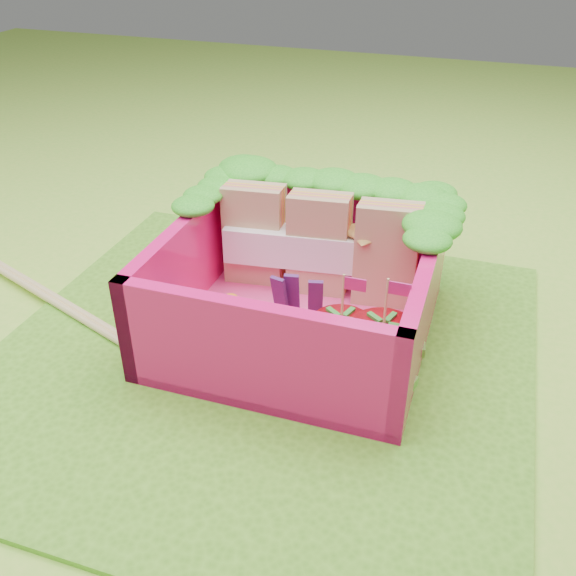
% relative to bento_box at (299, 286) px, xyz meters
% --- Properties ---
extents(ground, '(14.00, 14.00, 0.00)m').
position_rel_bento_box_xyz_m(ground, '(-0.12, -0.24, -0.31)').
color(ground, '#91DD3E').
rests_on(ground, ground).
extents(placemat, '(2.60, 2.60, 0.03)m').
position_rel_bento_box_xyz_m(placemat, '(-0.12, -0.24, -0.29)').
color(placemat, '#57A124').
rests_on(placemat, ground).
extents(bento_floor, '(1.30, 1.30, 0.05)m').
position_rel_bento_box_xyz_m(bento_floor, '(-0.00, 0.00, -0.25)').
color(bento_floor, '#FC4091').
rests_on(bento_floor, placemat).
extents(bento_box, '(1.30, 1.30, 0.55)m').
position_rel_bento_box_xyz_m(bento_box, '(0.00, 0.00, 0.00)').
color(bento_box, '#FF1574').
rests_on(bento_box, placemat).
extents(lettuce_ruffle, '(1.43, 0.83, 0.11)m').
position_rel_bento_box_xyz_m(lettuce_ruffle, '(-0.00, 0.48, 0.33)').
color(lettuce_ruffle, '#1F981B').
rests_on(lettuce_ruffle, bento_box).
extents(sandwich_stack, '(1.08, 0.29, 0.57)m').
position_rel_bento_box_xyz_m(sandwich_stack, '(0.01, 0.35, 0.05)').
color(sandwich_stack, tan).
rests_on(sandwich_stack, bento_floor).
extents(broccoli, '(0.32, 0.32, 0.26)m').
position_rel_bento_box_xyz_m(broccoli, '(-0.46, -0.35, -0.04)').
color(broccoli, '#609B4B').
rests_on(broccoli, bento_floor).
extents(carrot_sticks, '(0.09, 0.15, 0.27)m').
position_rel_bento_box_xyz_m(carrot_sticks, '(-0.28, -0.28, -0.09)').
color(carrot_sticks, orange).
rests_on(carrot_sticks, bento_floor).
extents(purple_wedges, '(0.23, 0.08, 0.38)m').
position_rel_bento_box_xyz_m(purple_wedges, '(0.03, -0.14, -0.04)').
color(purple_wedges, '#41164F').
rests_on(purple_wedges, bento_floor).
extents(strawberry_left, '(0.27, 0.27, 0.51)m').
position_rel_bento_box_xyz_m(strawberry_left, '(0.29, -0.28, -0.09)').
color(strawberry_left, red).
rests_on(strawberry_left, bento_floor).
extents(strawberry_right, '(0.29, 0.29, 0.53)m').
position_rel_bento_box_xyz_m(strawberry_right, '(0.48, -0.30, -0.07)').
color(strawberry_right, red).
rests_on(strawberry_right, bento_floor).
extents(snap_peas, '(0.61, 0.52, 0.05)m').
position_rel_bento_box_xyz_m(snap_peas, '(0.36, -0.23, -0.20)').
color(snap_peas, '#69BC3B').
rests_on(snap_peas, bento_floor).
extents(chopsticks, '(2.05, 0.81, 0.04)m').
position_rel_bento_box_xyz_m(chopsticks, '(-1.23, -0.23, -0.25)').
color(chopsticks, '#E4CD7D').
rests_on(chopsticks, placemat).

